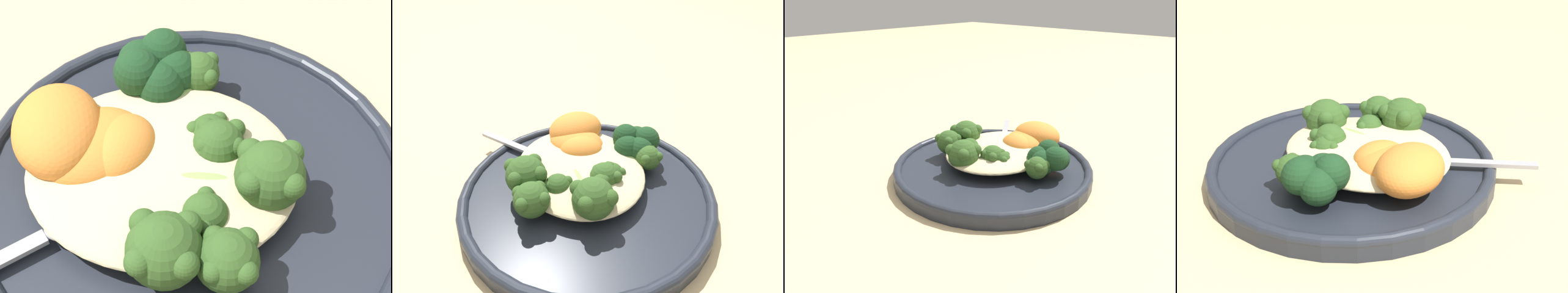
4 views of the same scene
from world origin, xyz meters
The scene contains 15 objects.
ground_plane centered at (0.00, 0.00, 0.00)m, with size 4.00×4.00×0.00m, color #D6B784.
plate centered at (-0.02, -0.01, 0.01)m, with size 0.28×0.28×0.02m.
quinoa_mound centered at (-0.03, -0.01, 0.03)m, with size 0.17×0.14×0.02m, color beige.
broccoli_stalk_0 centered at (-0.03, -0.07, 0.04)m, with size 0.07×0.10×0.04m.
broccoli_stalk_1 centered at (0.00, -0.07, 0.04)m, with size 0.09×0.08×0.04m.
broccoli_stalk_2 centered at (-0.02, -0.04, 0.03)m, with size 0.08×0.05×0.03m.
broccoli_stalk_3 centered at (0.02, -0.02, 0.04)m, with size 0.12×0.04×0.04m.
broccoli_stalk_4 centered at (-0.01, 0.00, 0.04)m, with size 0.10×0.06×0.03m.
broccoli_stalk_5 centered at (-0.02, 0.00, 0.03)m, with size 0.08×0.06×0.03m.
broccoli_stalk_6 centered at (-0.03, 0.04, 0.03)m, with size 0.06×0.11×0.03m.
sweet_potato_chunk_0 centered at (-0.08, 0.00, 0.04)m, with size 0.07×0.06×0.03m, color orange.
sweet_potato_chunk_1 centered at (-0.10, 0.01, 0.04)m, with size 0.07×0.06×0.04m, color orange.
sweet_potato_chunk_2 centered at (-0.06, 0.00, 0.04)m, with size 0.05×0.04×0.03m, color orange.
kale_tuft centered at (-0.04, 0.07, 0.04)m, with size 0.06×0.06×0.04m.
spoon centered at (-0.10, -0.06, 0.03)m, with size 0.11×0.08×0.01m.
Camera 4 is at (-0.35, 0.34, 0.27)m, focal length 50.00 mm.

